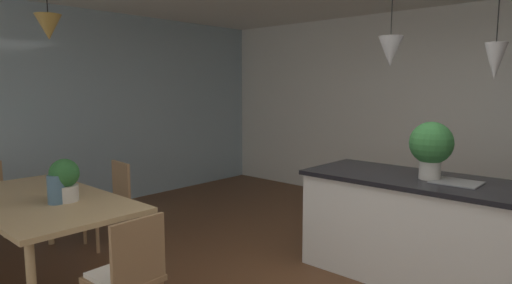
{
  "coord_description": "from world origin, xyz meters",
  "views": [
    {
      "loc": [
        1.61,
        -2.63,
        1.68
      ],
      "look_at": [
        -1.24,
        0.51,
        1.13
      ],
      "focal_mm": 30.34,
      "sensor_mm": 36.0,
      "label": 1
    }
  ],
  "objects_px": {
    "kitchen_island": "(429,230)",
    "potted_plant_on_table": "(65,179)",
    "vase_on_dining_table": "(56,189)",
    "dining_table": "(41,205)",
    "chair_far_left": "(110,200)",
    "chair_kitchen_end": "(128,275)",
    "potted_plant_on_island": "(431,146)"
  },
  "relations": [
    {
      "from": "vase_on_dining_table",
      "to": "chair_kitchen_end",
      "type": "bearing_deg",
      "value": -1.23
    },
    {
      "from": "chair_far_left",
      "to": "potted_plant_on_island",
      "type": "bearing_deg",
      "value": 25.51
    },
    {
      "from": "chair_far_left",
      "to": "potted_plant_on_island",
      "type": "distance_m",
      "value": 3.23
    },
    {
      "from": "chair_kitchen_end",
      "to": "chair_far_left",
      "type": "distance_m",
      "value": 1.97
    },
    {
      "from": "kitchen_island",
      "to": "potted_plant_on_table",
      "type": "height_order",
      "value": "potted_plant_on_table"
    },
    {
      "from": "dining_table",
      "to": "kitchen_island",
      "type": "xyz_separation_m",
      "value": [
        2.43,
        2.23,
        -0.22
      ]
    },
    {
      "from": "dining_table",
      "to": "potted_plant_on_table",
      "type": "xyz_separation_m",
      "value": [
        0.26,
        0.1,
        0.25
      ]
    },
    {
      "from": "potted_plant_on_island",
      "to": "potted_plant_on_table",
      "type": "relative_size",
      "value": 1.39
    },
    {
      "from": "dining_table",
      "to": "potted_plant_on_island",
      "type": "xyz_separation_m",
      "value": [
        2.41,
        2.23,
        0.51
      ]
    },
    {
      "from": "kitchen_island",
      "to": "chair_kitchen_end",
      "type": "bearing_deg",
      "value": -116.24
    },
    {
      "from": "potted_plant_on_table",
      "to": "dining_table",
      "type": "bearing_deg",
      "value": -158.1
    },
    {
      "from": "dining_table",
      "to": "chair_kitchen_end",
      "type": "height_order",
      "value": "chair_kitchen_end"
    },
    {
      "from": "chair_kitchen_end",
      "to": "kitchen_island",
      "type": "xyz_separation_m",
      "value": [
        1.1,
        2.22,
        -0.01
      ]
    },
    {
      "from": "chair_kitchen_end",
      "to": "potted_plant_on_island",
      "type": "relative_size",
      "value": 1.79
    },
    {
      "from": "kitchen_island",
      "to": "potted_plant_on_island",
      "type": "xyz_separation_m",
      "value": [
        -0.02,
        0.0,
        0.72
      ]
    },
    {
      "from": "potted_plant_on_table",
      "to": "vase_on_dining_table",
      "type": "relative_size",
      "value": 1.51
    },
    {
      "from": "chair_kitchen_end",
      "to": "vase_on_dining_table",
      "type": "bearing_deg",
      "value": 178.77
    },
    {
      "from": "chair_kitchen_end",
      "to": "vase_on_dining_table",
      "type": "relative_size",
      "value": 3.75
    },
    {
      "from": "kitchen_island",
      "to": "vase_on_dining_table",
      "type": "relative_size",
      "value": 9.22
    },
    {
      "from": "dining_table",
      "to": "potted_plant_on_island",
      "type": "bearing_deg",
      "value": 42.71
    },
    {
      "from": "chair_far_left",
      "to": "dining_table",
      "type": "bearing_deg",
      "value": -63.64
    },
    {
      "from": "chair_far_left",
      "to": "kitchen_island",
      "type": "bearing_deg",
      "value": 25.33
    },
    {
      "from": "vase_on_dining_table",
      "to": "potted_plant_on_island",
      "type": "bearing_deg",
      "value": 45.82
    },
    {
      "from": "potted_plant_on_island",
      "to": "potted_plant_on_table",
      "type": "xyz_separation_m",
      "value": [
        -2.16,
        -2.12,
        -0.26
      ]
    },
    {
      "from": "dining_table",
      "to": "chair_far_left",
      "type": "height_order",
      "value": "chair_far_left"
    },
    {
      "from": "kitchen_island",
      "to": "vase_on_dining_table",
      "type": "distance_m",
      "value": 3.11
    },
    {
      "from": "chair_kitchen_end",
      "to": "potted_plant_on_table",
      "type": "distance_m",
      "value": 1.18
    },
    {
      "from": "chair_kitchen_end",
      "to": "vase_on_dining_table",
      "type": "xyz_separation_m",
      "value": [
        -1.07,
        0.02,
        0.38
      ]
    },
    {
      "from": "chair_kitchen_end",
      "to": "potted_plant_on_table",
      "type": "xyz_separation_m",
      "value": [
        -1.08,
        0.1,
        0.45
      ]
    },
    {
      "from": "dining_table",
      "to": "kitchen_island",
      "type": "distance_m",
      "value": 3.3
    },
    {
      "from": "chair_far_left",
      "to": "potted_plant_on_table",
      "type": "relative_size",
      "value": 2.48
    },
    {
      "from": "kitchen_island",
      "to": "potted_plant_on_table",
      "type": "xyz_separation_m",
      "value": [
        -2.18,
        -2.12,
        0.46
      ]
    }
  ]
}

